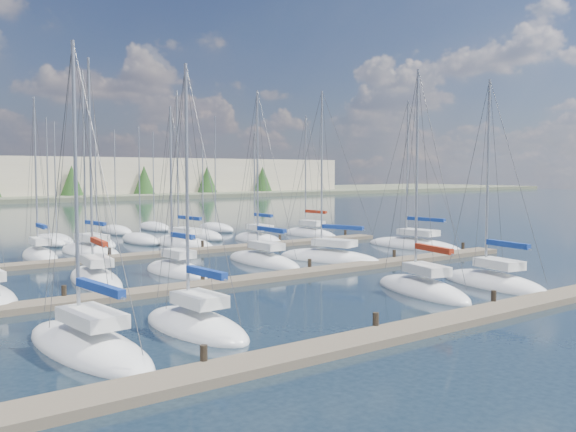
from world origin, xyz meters
TOP-DOWN VIEW (x-y plane):
  - ground at (0.00, 60.00)m, footprint 400.00×400.00m
  - dock_near at (0.00, 2.01)m, footprint 44.00×1.93m
  - dock_mid at (0.00, 16.01)m, footprint 44.00×1.93m
  - dock_far at (0.00, 30.01)m, footprint 44.00×1.93m
  - sailboat_m at (19.64, 21.77)m, footprint 3.59×9.92m
  - sailboat_r at (18.82, 34.98)m, footprint 2.46×7.89m
  - sailboat_q at (11.74, 33.97)m, footprint 3.00×7.57m
  - sailboat_j at (-3.34, 21.44)m, footprint 2.58×6.72m
  - sailboat_c at (-9.59, 7.77)m, footprint 2.80×6.95m
  - sailboat_l at (8.56, 20.13)m, footprint 5.18×9.21m
  - sailboat_b at (-14.27, 7.39)m, footprint 3.27×8.89m
  - sailboat_n at (-8.12, 34.32)m, footprint 2.67×7.18m
  - sailboat_d at (4.18, 7.51)m, footprint 4.22×8.10m
  - sailboat_i at (-8.65, 21.46)m, footprint 3.68×8.85m
  - sailboat_k at (3.68, 21.73)m, footprint 2.67×8.64m
  - sailboat_o at (-4.07, 34.76)m, footprint 3.76×8.52m
  - sailboat_e at (9.02, 6.38)m, footprint 3.90×8.15m
  - sailboat_p at (4.50, 35.24)m, footprint 3.59×8.81m
  - distant_boats at (-4.34, 43.76)m, footprint 36.93×20.75m

SIDE VIEW (x-z plane):
  - ground at x=0.00m, z-range 0.00..0.00m
  - dock_near at x=0.00m, z-range -0.40..0.70m
  - dock_mid at x=0.00m, z-range -0.40..0.70m
  - dock_far at x=0.00m, z-range -0.40..0.70m
  - sailboat_b at x=-14.27m, z-range -5.86..6.20m
  - sailboat_q at x=11.74m, z-range -5.33..5.67m
  - sailboat_m at x=19.64m, z-range -6.52..6.86m
  - sailboat_l at x=8.56m, z-range -6.43..6.78m
  - sailboat_c at x=-9.59m, z-range -5.69..6.05m
  - sailboat_p at x=4.50m, z-range -7.05..7.42m
  - sailboat_e at x=9.02m, z-range -6.10..6.46m
  - sailboat_j at x=-3.34m, z-range -5.56..5.93m
  - sailboat_d at x=4.18m, z-range -6.21..6.58m
  - sailboat_k at x=3.68m, z-range -6.34..6.72m
  - sailboat_o at x=-4.07m, z-range -7.49..7.87m
  - sailboat_i at x=-8.65m, z-range -6.82..7.20m
  - sailboat_r at x=18.82m, z-range -6.29..6.67m
  - sailboat_n at x=-8.12m, z-range -6.26..6.66m
  - distant_boats at x=-4.34m, z-range -6.36..6.94m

